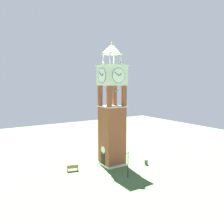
# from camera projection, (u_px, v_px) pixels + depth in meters

# --- Properties ---
(ground) EXTENTS (80.00, 80.00, 0.00)m
(ground) POSITION_uv_depth(u_px,v_px,m) (112.00, 164.00, 34.78)
(ground) COLOR #476B3D
(clock_tower) EXTENTS (3.73, 3.73, 18.29)m
(clock_tower) POSITION_uv_depth(u_px,v_px,m) (112.00, 115.00, 33.86)
(clock_tower) COLOR brown
(clock_tower) RESTS_ON ground
(park_bench) EXTENTS (0.85, 1.66, 0.95)m
(park_bench) POSITION_uv_depth(u_px,v_px,m) (73.00, 168.00, 32.01)
(park_bench) COLOR brown
(park_bench) RESTS_ON ground
(lamp_post) EXTENTS (0.36, 0.36, 3.46)m
(lamp_post) POSITION_uv_depth(u_px,v_px,m) (128.00, 160.00, 29.58)
(lamp_post) COLOR black
(lamp_post) RESTS_ON ground
(trash_bin) EXTENTS (0.52, 0.52, 0.80)m
(trash_bin) POSITION_uv_depth(u_px,v_px,m) (146.00, 162.00, 34.59)
(trash_bin) COLOR #4C4C51
(trash_bin) RESTS_ON ground
(shrub_near_entry) EXTENTS (0.86, 0.86, 1.05)m
(shrub_near_entry) POSITION_uv_depth(u_px,v_px,m) (102.00, 153.00, 38.63)
(shrub_near_entry) COLOR #234C28
(shrub_near_entry) RESTS_ON ground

